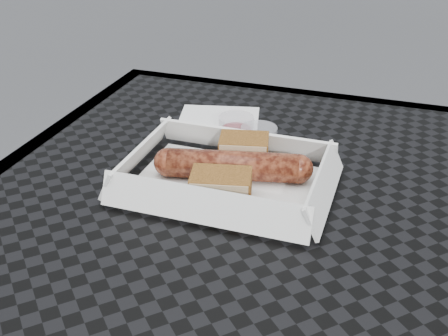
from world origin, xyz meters
name	(u,v)px	position (x,y,z in m)	size (l,w,h in m)	color
patio_table	(291,276)	(0.00, 0.00, 0.67)	(0.80, 0.80, 0.74)	black
food_tray	(227,184)	(-0.10, 0.05, 0.75)	(0.22, 0.15, 0.00)	white
bratwurst	(233,165)	(-0.09, 0.06, 0.77)	(0.19, 0.07, 0.04)	brown
bread_near	(244,151)	(-0.09, 0.10, 0.77)	(0.06, 0.04, 0.04)	brown
bread_far	(221,187)	(-0.09, 0.01, 0.77)	(0.07, 0.05, 0.04)	brown
veg_garnish	(251,211)	(-0.05, 0.00, 0.75)	(0.03, 0.03, 0.00)	red
napkin	(218,122)	(-0.17, 0.22, 0.75)	(0.12, 0.12, 0.00)	white
condiment_cup_sauce	(236,126)	(-0.13, 0.19, 0.76)	(0.05, 0.05, 0.03)	maroon
condiment_cup_empty	(259,137)	(-0.09, 0.16, 0.76)	(0.05, 0.05, 0.03)	silver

